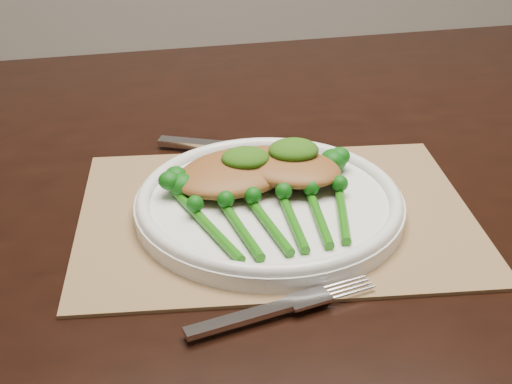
{
  "coord_description": "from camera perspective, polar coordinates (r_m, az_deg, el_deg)",
  "views": [
    {
      "loc": [
        -0.14,
        -0.72,
        1.13
      ],
      "look_at": [
        -0.08,
        -0.1,
        0.78
      ],
      "focal_mm": 50.0,
      "sensor_mm": 36.0,
      "label": 1
    }
  ],
  "objects": [
    {
      "name": "placemat",
      "position": [
        0.73,
        1.59,
        -1.79
      ],
      "size": [
        0.4,
        0.3,
        0.0
      ],
      "primitive_type": "cube",
      "rotation": [
        0.0,
        0.0,
        -0.0
      ],
      "color": "olive",
      "rests_on": "dining_table"
    },
    {
      "name": "dinner_plate",
      "position": [
        0.73,
        1.07,
        -0.81
      ],
      "size": [
        0.27,
        0.27,
        0.02
      ],
      "color": "white",
      "rests_on": "placemat"
    },
    {
      "name": "knife",
      "position": [
        0.86,
        -1.78,
        3.61
      ],
      "size": [
        0.23,
        0.09,
        0.01
      ],
      "rotation": [
        0.0,
        0.0,
        -0.3
      ],
      "color": "silver",
      "rests_on": "placemat"
    },
    {
      "name": "fork",
      "position": [
        0.6,
        3.08,
        -8.88
      ],
      "size": [
        0.17,
        0.07,
        0.01
      ],
      "rotation": [
        0.0,
        0.0,
        0.32
      ],
      "color": "silver",
      "rests_on": "placemat"
    },
    {
      "name": "chicken_fillet_left",
      "position": [
        0.75,
        -1.49,
        1.63
      ],
      "size": [
        0.17,
        0.15,
        0.03
      ],
      "primitive_type": "ellipsoid",
      "rotation": [
        0.0,
        0.0,
        0.48
      ],
      "color": "brown",
      "rests_on": "dinner_plate"
    },
    {
      "name": "chicken_fillet_right",
      "position": [
        0.75,
        2.34,
        2.06
      ],
      "size": [
        0.15,
        0.13,
        0.02
      ],
      "primitive_type": "ellipsoid",
      "rotation": [
        0.0,
        0.0,
        -0.51
      ],
      "color": "brown",
      "rests_on": "dinner_plate"
    },
    {
      "name": "pesto_dollop_left",
      "position": [
        0.74,
        -0.86,
        2.74
      ],
      "size": [
        0.05,
        0.04,
        0.02
      ],
      "primitive_type": "ellipsoid",
      "color": "#1A4409",
      "rests_on": "chicken_fillet_left"
    },
    {
      "name": "pesto_dollop_right",
      "position": [
        0.75,
        3.02,
        3.37
      ],
      "size": [
        0.05,
        0.05,
        0.02
      ],
      "primitive_type": "ellipsoid",
      "color": "#1A4409",
      "rests_on": "chicken_fillet_right"
    },
    {
      "name": "broccolini_bundle",
      "position": [
        0.69,
        1.5,
        -1.62
      ],
      "size": [
        0.19,
        0.21,
        0.04
      ],
      "rotation": [
        0.0,
        0.0,
        0.18
      ],
      "color": "#185F0C",
      "rests_on": "dinner_plate"
    }
  ]
}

